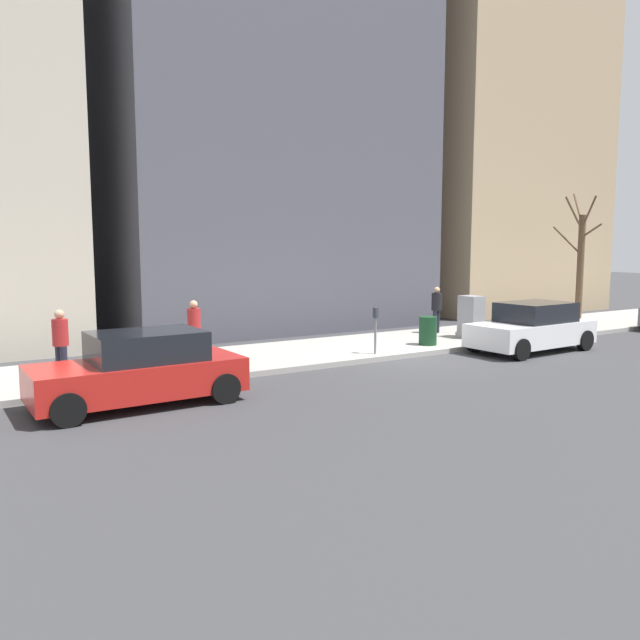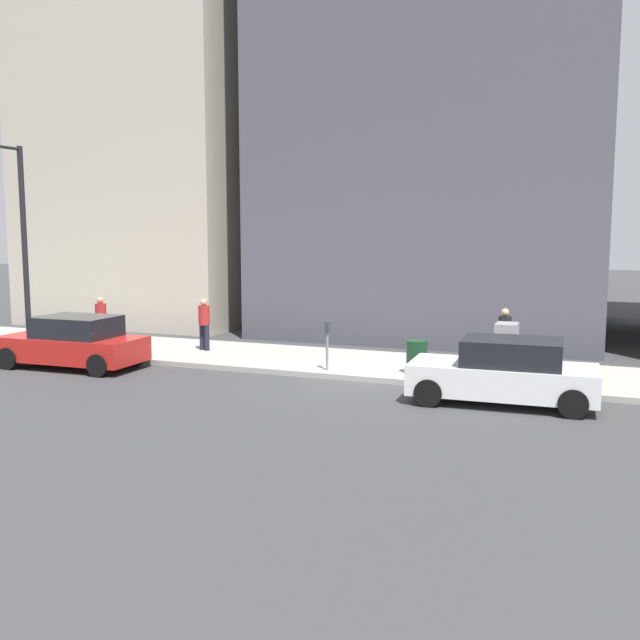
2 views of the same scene
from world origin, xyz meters
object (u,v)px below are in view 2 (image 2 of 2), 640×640
parked_car_white (505,372)px  pedestrian_midblock (204,321)px  parking_meter (327,341)px  pedestrian_far_corner (101,319)px  streetlamp (17,229)px  office_tower_right (167,131)px  parked_car_red (73,343)px  utility_box (506,351)px  trash_bin (417,357)px  pedestrian_near_meter (504,334)px  office_block_center (450,33)px

parked_car_white → pedestrian_midblock: size_ratio=2.57×
parking_meter → pedestrian_far_corner: 8.41m
streetlamp → pedestrian_far_corner: (1.14, -2.23, -2.93)m
office_tower_right → parked_car_red: bearing=-159.9°
parked_car_white → streetlamp: 15.93m
parked_car_red → pedestrian_midblock: pedestrian_midblock is taller
utility_box → trash_bin: bearing=100.0°
utility_box → office_tower_right: 19.98m
pedestrian_midblock → utility_box: bearing=-165.5°
trash_bin → pedestrian_near_meter: size_ratio=0.54×
pedestrian_far_corner → parked_car_red: bearing=6.0°
utility_box → office_block_center: bearing=19.9°
utility_box → office_tower_right: size_ratio=0.09×
streetlamp → parking_meter: bearing=-89.1°
office_tower_right → office_block_center: bearing=-83.6°
utility_box → office_tower_right: (9.01, 16.16, 7.55)m
pedestrian_near_meter → pedestrian_midblock: bearing=-23.0°
trash_bin → office_tower_right: 18.49m
parked_car_red → pedestrian_far_corner: bearing=21.2°
streetlamp → pedestrian_near_meter: streetlamp is taller
parking_meter → parked_car_red: bearing=102.8°
utility_box → pedestrian_near_meter: bearing=8.9°
parked_car_red → utility_box: 12.21m
parked_car_red → trash_bin: size_ratio=4.71×
parking_meter → streetlamp: 11.01m
pedestrian_near_meter → pedestrian_midblock: 9.34m
parking_meter → office_tower_right: office_tower_right is taller
pedestrian_midblock → pedestrian_far_corner: same height
pedestrian_far_corner → office_block_center: bearing=121.5°
pedestrian_midblock → pedestrian_far_corner: bearing=30.5°
streetlamp → pedestrian_near_meter: (2.48, -15.04, -2.93)m
pedestrian_near_meter → office_tower_right: bearing=-52.3°
office_tower_right → parking_meter: bearing=-130.6°
pedestrian_near_meter → pedestrian_midblock: (-0.65, 9.31, 0.00)m
trash_bin → pedestrian_near_meter: pedestrian_near_meter is taller
parked_car_red → pedestrian_far_corner: (2.62, 1.09, 0.35)m
parked_car_white → trash_bin: 3.20m
parked_car_white → pedestrian_far_corner: pedestrian_far_corner is taller
utility_box → pedestrian_far_corner: (0.12, 13.04, 0.24)m
pedestrian_near_meter → pedestrian_far_corner: same height
streetlamp → office_tower_right: size_ratio=0.39×
parked_car_red → trash_bin: 9.89m
office_block_center → office_tower_right: size_ratio=1.40×
office_block_center → parking_meter: bearing=175.4°
trash_bin → pedestrian_near_meter: bearing=-47.7°
parked_car_white → trash_bin: size_ratio=4.74×
utility_box → trash_bin: size_ratio=1.59×
parked_car_white → streetlamp: size_ratio=0.66×
parking_meter → pedestrian_far_corner: pedestrian_far_corner is taller
trash_bin → pedestrian_midblock: pedestrian_midblock is taller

